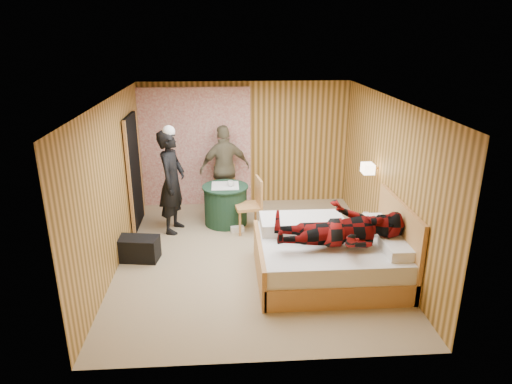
{
  "coord_description": "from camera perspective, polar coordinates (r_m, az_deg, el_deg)",
  "views": [
    {
      "loc": [
        -0.39,
        -6.58,
        3.45
      ],
      "look_at": [
        0.06,
        0.12,
        1.05
      ],
      "focal_mm": 32.0,
      "sensor_mm": 36.0,
      "label": 1
    }
  ],
  "objects": [
    {
      "name": "sneaker_right",
      "position": [
        8.25,
        -2.35,
        -4.65
      ],
      "size": [
        0.25,
        0.14,
        0.11
      ],
      "primitive_type": "cube",
      "rotation": [
        0.0,
        0.0,
        0.17
      ],
      "color": "white",
      "rests_on": "floor"
    },
    {
      "name": "cup_nightstand",
      "position": [
        7.73,
        13.55,
        -2.84
      ],
      "size": [
        0.13,
        0.13,
        0.09
      ],
      "primitive_type": "imported",
      "rotation": [
        0.0,
        0.0,
        -0.31
      ],
      "color": "white",
      "rests_on": "nightstand"
    },
    {
      "name": "chair_near",
      "position": [
        8.1,
        -0.42,
        -1.11
      ],
      "size": [
        0.51,
        0.51,
        0.99
      ],
      "rotation": [
        0.0,
        0.0,
        -1.42
      ],
      "color": "tan",
      "rests_on": "floor"
    },
    {
      "name": "curtain",
      "position": [
        9.3,
        -7.52,
        5.5
      ],
      "size": [
        2.2,
        0.08,
        2.4
      ],
      "primitive_type": "cube",
      "color": "silver",
      "rests_on": "floor"
    },
    {
      "name": "sneaker_left",
      "position": [
        8.5,
        -4.33,
        -3.89
      ],
      "size": [
        0.29,
        0.16,
        0.12
      ],
      "primitive_type": "cube",
      "rotation": [
        0.0,
        0.0,
        -0.21
      ],
      "color": "white",
      "rests_on": "floor"
    },
    {
      "name": "wall_left",
      "position": [
        7.14,
        -17.49,
        0.79
      ],
      "size": [
        0.02,
        5.0,
        2.5
      ],
      "primitive_type": "cube",
      "color": "tan",
      "rests_on": "floor"
    },
    {
      "name": "wall_lamp",
      "position": [
        7.7,
        13.82,
        2.89
      ],
      "size": [
        0.26,
        0.24,
        0.16
      ],
      "color": "gold",
      "rests_on": "wall_right"
    },
    {
      "name": "man_at_table",
      "position": [
        9.01,
        -3.91,
        2.95
      ],
      "size": [
        1.09,
        0.68,
        1.72
      ],
      "primitive_type": "imported",
      "rotation": [
        0.0,
        0.0,
        3.42
      ],
      "color": "brown",
      "rests_on": "floor"
    },
    {
      "name": "bed",
      "position": [
        6.8,
        9.53,
        -7.89
      ],
      "size": [
        2.13,
        1.68,
        1.15
      ],
      "color": "tan",
      "rests_on": "floor"
    },
    {
      "name": "wall_back",
      "position": [
        9.35,
        -1.35,
        6.05
      ],
      "size": [
        4.2,
        0.02,
        2.5
      ],
      "primitive_type": "cube",
      "color": "tan",
      "rests_on": "floor"
    },
    {
      "name": "book_upper",
      "position": [
        7.58,
        13.93,
        -3.47
      ],
      "size": [
        0.21,
        0.26,
        0.02
      ],
      "primitive_type": "imported",
      "rotation": [
        0.0,
        0.0,
        -0.24
      ],
      "color": "white",
      "rests_on": "nightstand"
    },
    {
      "name": "nightstand",
      "position": [
        7.74,
        13.65,
        -5.22
      ],
      "size": [
        0.39,
        0.53,
        0.51
      ],
      "color": "tan",
      "rests_on": "floor"
    },
    {
      "name": "man_on_bed",
      "position": [
        6.32,
        10.6,
        -3.41
      ],
      "size": [
        0.86,
        0.67,
        1.77
      ],
      "primitive_type": "imported",
      "rotation": [
        0.0,
        1.57,
        0.0
      ],
      "color": "maroon",
      "rests_on": "bed"
    },
    {
      "name": "round_table",
      "position": [
        8.5,
        -3.82,
        -1.56
      ],
      "size": [
        0.85,
        0.85,
        0.75
      ],
      "color": "#1E412B",
      "rests_on": "floor"
    },
    {
      "name": "woman_standing",
      "position": [
        8.14,
        -10.47,
        1.25
      ],
      "size": [
        0.59,
        0.76,
        1.85
      ],
      "primitive_type": "imported",
      "rotation": [
        0.0,
        0.0,
        1.33
      ],
      "color": "black",
      "rests_on": "floor"
    },
    {
      "name": "duffel_bag",
      "position": [
        7.48,
        -14.61,
        -6.86
      ],
      "size": [
        0.71,
        0.45,
        0.38
      ],
      "primitive_type": "cube",
      "rotation": [
        0.0,
        0.0,
        -0.15
      ],
      "color": "black",
      "rests_on": "floor"
    },
    {
      "name": "cup_table",
      "position": [
        8.31,
        -3.19,
        1.05
      ],
      "size": [
        0.16,
        0.16,
        0.1
      ],
      "primitive_type": "imported",
      "rotation": [
        0.0,
        0.0,
        -0.35
      ],
      "color": "white",
      "rests_on": "round_table"
    },
    {
      "name": "book_lower",
      "position": [
        7.59,
        13.91,
        -3.61
      ],
      "size": [
        0.21,
        0.26,
        0.02
      ],
      "primitive_type": "imported",
      "rotation": [
        0.0,
        0.0,
        -0.24
      ],
      "color": "white",
      "rests_on": "nightstand"
    },
    {
      "name": "wall_right",
      "position": [
        7.37,
        16.12,
        1.51
      ],
      "size": [
        0.02,
        5.0,
        2.5
      ],
      "primitive_type": "cube",
      "color": "tan",
      "rests_on": "floor"
    },
    {
      "name": "doorway",
      "position": [
        8.5,
        -15.01,
        2.41
      ],
      "size": [
        0.06,
        0.9,
        2.05
      ],
      "primitive_type": "cube",
      "color": "black",
      "rests_on": "floor"
    },
    {
      "name": "chair_far",
      "position": [
        9.08,
        -3.89,
        0.93
      ],
      "size": [
        0.44,
        0.44,
        0.93
      ],
      "rotation": [
        0.0,
        0.0,
        0.05
      ],
      "color": "tan",
      "rests_on": "floor"
    },
    {
      "name": "ceiling",
      "position": [
        6.66,
        -0.45,
        11.47
      ],
      "size": [
        4.2,
        5.0,
        0.01
      ],
      "primitive_type": "cube",
      "color": "white",
      "rests_on": "wall_back"
    },
    {
      "name": "floor",
      "position": [
        7.44,
        -0.39,
        -7.97
      ],
      "size": [
        4.2,
        5.0,
        0.01
      ],
      "primitive_type": "cube",
      "color": "tan",
      "rests_on": "ground"
    }
  ]
}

